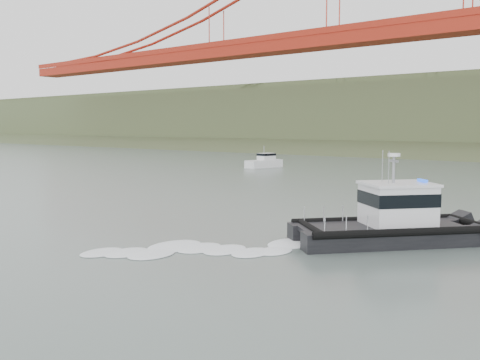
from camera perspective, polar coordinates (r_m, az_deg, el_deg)
name	(u,v)px	position (r m, az deg, el deg)	size (l,w,h in m)	color
ground	(131,232)	(29.62, -11.52, -5.44)	(400.00, 400.00, 0.00)	#53625C
patrol_boat	(392,220)	(27.22, 15.87, -4.09)	(8.68, 9.31, 4.54)	black
motorboat	(265,162)	(74.07, 2.64, 1.95)	(2.73, 5.87, 3.11)	silver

